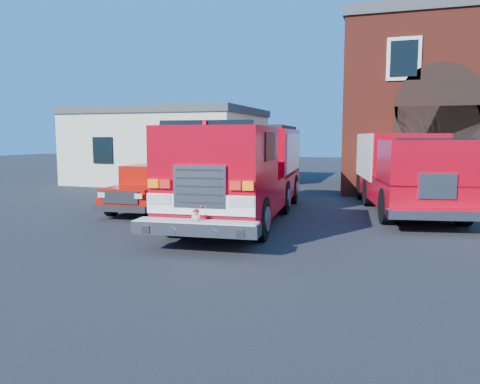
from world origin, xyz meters
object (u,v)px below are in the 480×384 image
(side_building, at_px, (171,145))
(fire_engine, at_px, (244,169))
(pickup_truck, at_px, (154,189))
(secondary_truck, at_px, (405,169))

(side_building, xyz_separation_m, fire_engine, (8.00, -10.65, -0.58))
(pickup_truck, bearing_deg, fire_engine, -8.52)
(pickup_truck, relative_size, secondary_truck, 0.58)
(secondary_truck, bearing_deg, fire_engine, -146.92)
(side_building, xyz_separation_m, pickup_truck, (4.29, -10.10, -1.41))
(side_building, bearing_deg, secondary_truck, -29.08)
(secondary_truck, bearing_deg, side_building, 150.92)
(pickup_truck, xyz_separation_m, secondary_truck, (8.85, 2.79, 0.74))
(fire_engine, relative_size, secondary_truck, 1.15)
(side_building, height_order, pickup_truck, side_building)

